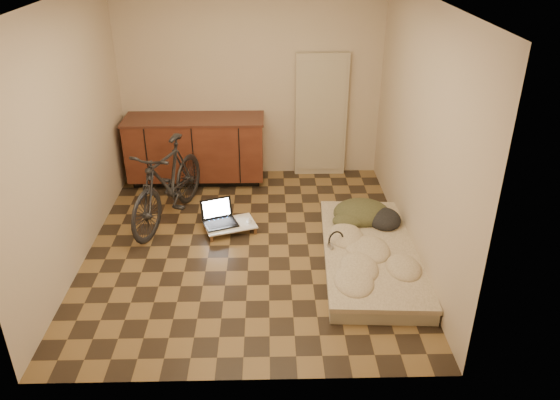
{
  "coord_description": "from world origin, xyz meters",
  "views": [
    {
      "loc": [
        0.22,
        -5.17,
        3.23
      ],
      "look_at": [
        0.35,
        0.02,
        0.55
      ],
      "focal_mm": 35.0,
      "sensor_mm": 36.0,
      "label": 1
    }
  ],
  "objects_px": {
    "futon": "(371,254)",
    "laptop": "(219,218)",
    "bicycle": "(167,179)",
    "lap_desk": "(230,225)"
  },
  "relations": [
    {
      "from": "futon",
      "to": "lap_desk",
      "type": "distance_m",
      "value": 1.67
    },
    {
      "from": "bicycle",
      "to": "laptop",
      "type": "height_order",
      "value": "bicycle"
    },
    {
      "from": "bicycle",
      "to": "lap_desk",
      "type": "bearing_deg",
      "value": -1.72
    },
    {
      "from": "lap_desk",
      "to": "laptop",
      "type": "height_order",
      "value": "laptop"
    },
    {
      "from": "futon",
      "to": "laptop",
      "type": "height_order",
      "value": "laptop"
    },
    {
      "from": "bicycle",
      "to": "laptop",
      "type": "xyz_separation_m",
      "value": [
        0.6,
        -0.24,
        -0.4
      ]
    },
    {
      "from": "bicycle",
      "to": "futon",
      "type": "bearing_deg",
      "value": -3.42
    },
    {
      "from": "lap_desk",
      "to": "laptop",
      "type": "relative_size",
      "value": 1.43
    },
    {
      "from": "bicycle",
      "to": "futon",
      "type": "xyz_separation_m",
      "value": [
        2.25,
        -0.96,
        -0.46
      ]
    },
    {
      "from": "bicycle",
      "to": "lap_desk",
      "type": "distance_m",
      "value": 0.9
    }
  ]
}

